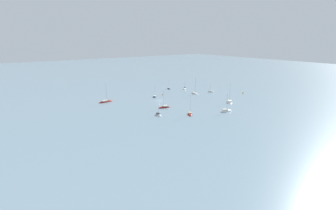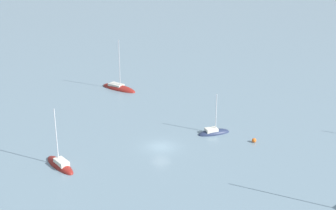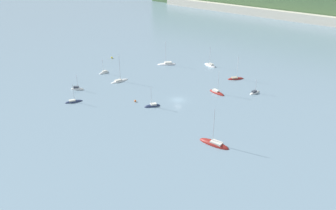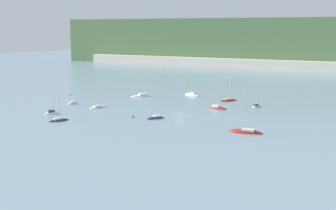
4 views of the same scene
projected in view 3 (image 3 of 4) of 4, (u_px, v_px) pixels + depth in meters
The scene contains 15 objects.
ground_plane at pixel (178, 100), 110.20m from camera, with size 600.00×600.00×0.00m, color slate.
shore_town_strip at pixel (336, 22), 214.54m from camera, with size 296.86×6.00×5.86m.
sailboat_0 at pixel (120, 81), 125.83m from camera, with size 3.01×7.77×10.81m.
sailboat_1 at pixel (255, 93), 115.53m from camera, with size 2.17×5.30×5.71m.
sailboat_2 at pixel (210, 66), 142.53m from camera, with size 6.90×3.50×9.39m.
sailboat_3 at pixel (217, 93), 115.51m from camera, with size 6.97×2.84×9.11m.
sailboat_4 at pixel (214, 144), 85.09m from camera, with size 8.76×3.31×11.17m.
sailboat_5 at pixel (104, 73), 134.28m from camera, with size 1.67×4.72×6.62m.
sailboat_6 at pixel (77, 89), 118.40m from camera, with size 4.59×4.01×6.67m.
sailboat_7 at pixel (74, 102), 108.73m from camera, with size 3.98×5.88×7.14m.
sailboat_8 at pixel (236, 79), 128.05m from camera, with size 5.45×6.42×9.62m.
sailboat_9 at pixel (152, 106), 105.79m from camera, with size 4.23×5.55×7.28m.
sailboat_10 at pixel (167, 64), 144.48m from camera, with size 7.35×8.10×10.77m.
mooring_buoy_0 at pixel (112, 58), 152.36m from camera, with size 0.82×0.82×0.82m.
mooring_buoy_1 at pixel (135, 101), 108.80m from camera, with size 0.67×0.67×0.67m.
Camera 3 is at (65.29, -76.17, 45.75)m, focal length 35.00 mm.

